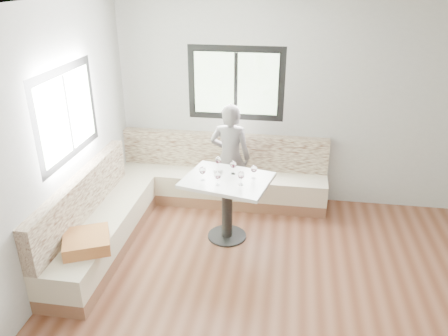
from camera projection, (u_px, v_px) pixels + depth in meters
The scene contains 11 objects.
room at pixel (295, 184), 3.63m from camera, with size 5.01×5.01×2.81m.
banquette at pixel (173, 198), 5.68m from camera, with size 2.90×2.80×0.95m.
table at pixel (227, 194), 5.20m from camera, with size 1.12×0.96×0.80m.
person at pixel (230, 158), 5.83m from camera, with size 0.54×0.36×1.49m, color #5B5454.
olive_ramekin at pixel (218, 171), 5.26m from camera, with size 0.11×0.11×0.04m.
wine_glass_a at pixel (202, 171), 5.03m from camera, with size 0.08×0.08×0.17m.
wine_glass_b at pixel (218, 176), 4.92m from camera, with size 0.08×0.08×0.17m.
wine_glass_c at pixel (241, 175), 4.92m from camera, with size 0.08×0.08×0.17m.
wine_glass_d at pixel (233, 165), 5.19m from camera, with size 0.08×0.08×0.17m.
wine_glass_e at pixel (254, 169), 5.08m from camera, with size 0.08×0.08×0.17m.
wine_glass_f at pixel (218, 160), 5.31m from camera, with size 0.08×0.08×0.17m.
Camera 1 is at (-0.15, -3.22, 3.05)m, focal length 35.00 mm.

